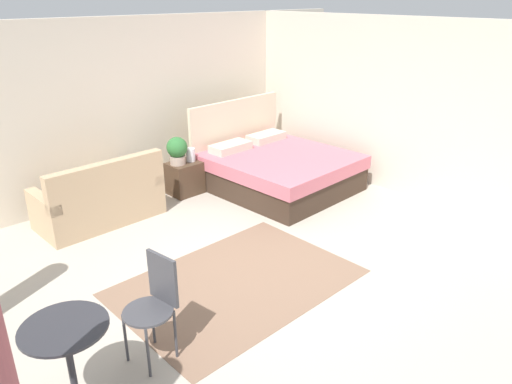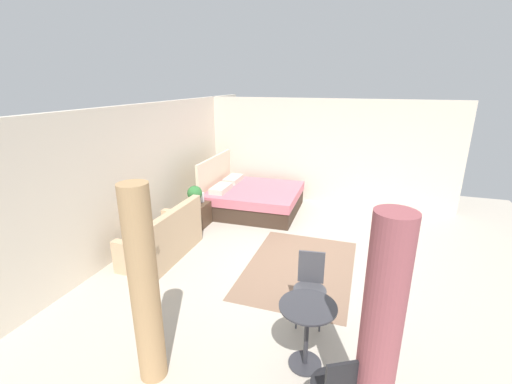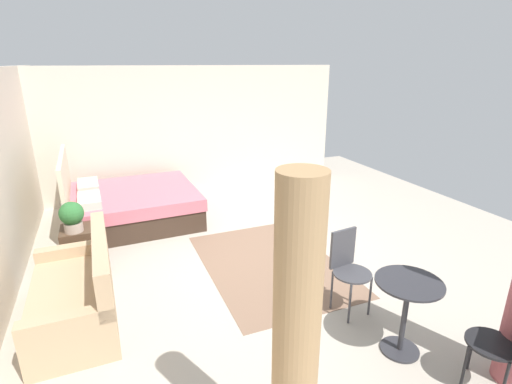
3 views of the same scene
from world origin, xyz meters
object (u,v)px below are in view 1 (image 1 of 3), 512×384
Objects in this scene: couch at (101,201)px; cafe_chair_near_window at (156,298)px; bed at (277,169)px; potted_plant at (177,150)px; vase at (191,155)px; nightstand at (185,178)px; balcony_table at (69,354)px.

cafe_chair_near_window is at bearing -107.92° from couch.
cafe_chair_near_window is (-0.87, -2.68, 0.25)m from couch.
couch is (-2.54, 0.74, -0.01)m from bed.
potted_plant is (1.28, 0.05, 0.41)m from couch.
potted_plant is 0.25m from vase.
cafe_chair_near_window reaches higher than nightstand.
couch is 3.23m from balcony_table.
vase is at bearing 143.57° from bed.
nightstand is 2.49× the size of vase.
potted_plant is at bearing 51.94° from cafe_chair_near_window.
balcony_table is (-4.18, -2.04, 0.21)m from bed.
bed is 2.28× the size of cafe_chair_near_window.
bed is 1.41m from nightstand.
nightstand is (1.38, 0.04, -0.05)m from couch.
vase is at bearing 41.99° from balcony_table.
bed is at bearing -31.99° from potted_plant.
couch is at bearing 59.57° from balcony_table.
bed is 5.09× the size of potted_plant.
potted_plant reaches higher than balcony_table.
vase is (1.50, 0.04, 0.29)m from couch.
balcony_table is at bearing -136.80° from nightstand.
bed is 2.65m from couch.
potted_plant is 2.08× the size of vase.
nightstand is at bearing 146.18° from bed.
vase is at bearing 49.00° from cafe_chair_near_window.
cafe_chair_near_window is (0.77, 0.10, 0.03)m from balcony_table.
vase is at bearing -4.84° from potted_plant.
vase is 0.22× the size of cafe_chair_near_window.
nightstand is 1.20× the size of potted_plant.
potted_plant reaches higher than vase.
vase is (0.22, -0.02, -0.12)m from potted_plant.
nightstand is 0.47m from potted_plant.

